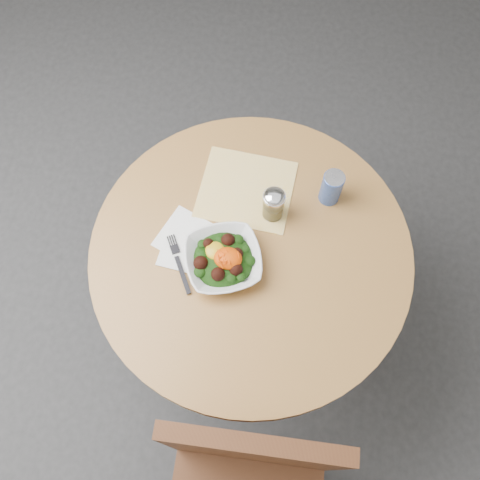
# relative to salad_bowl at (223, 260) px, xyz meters

# --- Properties ---
(ground) EXTENTS (6.00, 6.00, 0.00)m
(ground) POSITION_rel_salad_bowl_xyz_m (0.07, 0.05, -0.78)
(ground) COLOR #2C2C2F
(ground) RESTS_ON ground
(table) EXTENTS (0.90, 0.90, 0.75)m
(table) POSITION_rel_salad_bowl_xyz_m (0.07, 0.05, -0.23)
(table) COLOR black
(table) RESTS_ON ground
(cloth_napkin) EXTENTS (0.29, 0.27, 0.00)m
(cloth_napkin) POSITION_rel_salad_bowl_xyz_m (0.03, 0.24, -0.03)
(cloth_napkin) COLOR orange
(cloth_napkin) RESTS_ON table
(paper_napkins) EXTENTS (0.19, 0.21, 0.00)m
(paper_napkins) POSITION_rel_salad_bowl_xyz_m (-0.11, 0.05, -0.03)
(paper_napkins) COLOR white
(paper_napkins) RESTS_ON table
(salad_bowl) EXTENTS (0.26, 0.26, 0.08)m
(salad_bowl) POSITION_rel_salad_bowl_xyz_m (0.00, 0.00, 0.00)
(salad_bowl) COLOR white
(salad_bowl) RESTS_ON table
(fork) EXTENTS (0.10, 0.17, 0.00)m
(fork) POSITION_rel_salad_bowl_xyz_m (-0.12, -0.01, -0.02)
(fork) COLOR black
(fork) RESTS_ON table
(spice_shaker) EXTENTS (0.06, 0.06, 0.11)m
(spice_shaker) POSITION_rel_salad_bowl_xyz_m (0.12, 0.17, 0.03)
(spice_shaker) COLOR silver
(spice_shaker) RESTS_ON table
(beverage_can) EXTENTS (0.06, 0.06, 0.12)m
(beverage_can) POSITION_rel_salad_bowl_xyz_m (0.27, 0.24, 0.03)
(beverage_can) COLOR navy
(beverage_can) RESTS_ON table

